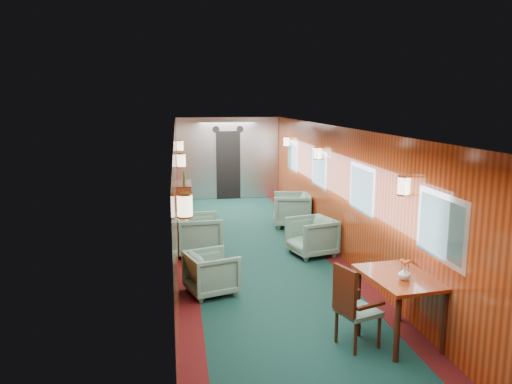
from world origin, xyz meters
The scene contains 12 objects.
room centered at (0.00, 0.00, 1.63)m, with size 12.00×12.10×2.40m.
bulkhead centered at (0.00, 5.91, 1.18)m, with size 2.98×0.17×2.39m.
windows_right centered at (1.49, 0.25, 1.45)m, with size 0.02×8.60×0.80m.
wall_sconces centered at (0.00, 0.57, 1.79)m, with size 2.97×7.97×0.25m.
dining_table centered at (1.13, -3.30, 0.68)m, with size 0.88×1.17×0.82m.
side_chair centered at (0.50, -3.39, 0.54)m, with size 0.56×0.58×1.00m.
credenza centered at (-1.34, 3.08, 0.49)m, with size 0.33×1.07×1.23m.
flower_vase centered at (1.11, -3.43, 0.89)m, with size 0.15×0.15×0.15m, color silver.
armchair_left_near centered at (-1.00, -1.46, 0.32)m, with size 0.69×0.71×0.65m, color #204C43.
armchair_left_far centered at (-1.10, 0.55, 0.38)m, with size 0.81×0.83×0.76m, color #204C43.
armchair_right_near centered at (0.98, 0.14, 0.36)m, with size 0.76×0.79×0.71m, color #204C43.
armchair_right_far centered at (1.11, 2.34, 0.39)m, with size 0.83×0.85×0.77m, color #204C43.
Camera 1 is at (-1.46, -8.63, 2.88)m, focal length 35.00 mm.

